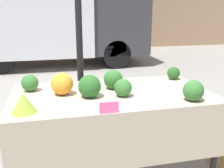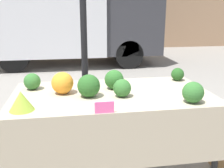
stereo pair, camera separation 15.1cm
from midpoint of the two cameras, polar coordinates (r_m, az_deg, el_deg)
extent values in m
cylinder|color=black|center=(2.85, -4.67, 12.61)|extent=(0.07, 0.07, 2.63)
cube|color=silver|center=(7.30, -13.42, 15.90)|extent=(2.89, 1.94, 2.40)
cube|color=#333338|center=(7.49, 4.20, 13.70)|extent=(1.49, 1.78, 1.73)
cylinder|color=black|center=(6.78, 4.34, 6.43)|extent=(0.72, 0.22, 0.72)
cylinder|color=black|center=(8.29, 1.82, 8.20)|extent=(0.72, 0.22, 0.72)
cylinder|color=black|center=(6.72, -20.02, 5.42)|extent=(0.72, 0.22, 0.72)
cylinder|color=black|center=(8.24, -18.10, 7.38)|extent=(0.72, 0.22, 0.72)
cube|color=tan|center=(2.27, 1.91, -2.33)|extent=(1.70, 0.91, 0.03)
cube|color=tan|center=(1.95, 4.45, -12.89)|extent=(1.70, 0.01, 0.43)
cylinder|color=black|center=(2.37, 23.50, -13.21)|extent=(0.05, 0.05, 0.75)
cylinder|color=black|center=(2.76, -16.30, -8.21)|extent=(0.05, 0.05, 0.75)
cylinder|color=black|center=(2.99, 15.44, -6.24)|extent=(0.05, 0.05, 0.75)
sphere|color=orange|center=(2.25, -8.85, 0.21)|extent=(0.19, 0.19, 0.19)
cone|color=#93B238|center=(1.94, -17.06, -3.57)|extent=(0.18, 0.18, 0.14)
sphere|color=#285B23|center=(2.14, -3.07, -0.42)|extent=(0.19, 0.19, 0.19)
sphere|color=#23511E|center=(2.74, 15.63, 2.05)|extent=(0.13, 0.13, 0.13)
sphere|color=#336B2D|center=(2.12, 19.20, -1.74)|extent=(0.17, 0.17, 0.17)
sphere|color=#2D6628|center=(2.36, 2.30, 0.98)|extent=(0.17, 0.17, 0.17)
sphere|color=#336B2D|center=(2.42, -15.29, 0.52)|extent=(0.15, 0.15, 0.15)
sphere|color=#336B2D|center=(2.15, 4.25, -0.89)|extent=(0.15, 0.15, 0.15)
cube|color=#F45B9E|center=(1.81, 0.74, -5.17)|extent=(0.14, 0.01, 0.08)
camera|label=1|loc=(0.08, -88.06, 0.55)|focal=42.00mm
camera|label=2|loc=(0.08, 91.94, -0.55)|focal=42.00mm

